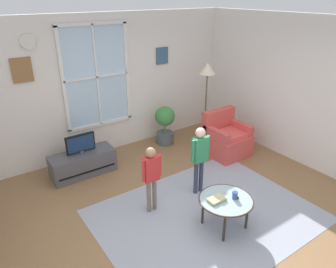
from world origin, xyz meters
TOP-DOWN VIEW (x-y plane):
  - ground_plane at (0.00, 0.00)m, footprint 5.85×5.96m
  - back_wall at (-0.02, 2.74)m, footprint 5.25×0.17m
  - side_wall_right at (2.69, 0.00)m, footprint 0.12×5.36m
  - area_rug at (0.12, -0.09)m, footprint 3.08×2.38m
  - tv_stand at (-0.93, 2.05)m, footprint 1.12×0.46m
  - television at (-0.93, 2.05)m, footprint 0.51×0.08m
  - armchair at (1.72, 1.17)m, footprint 0.76×0.74m
  - coffee_table at (0.17, -0.40)m, footprint 0.75×0.75m
  - book_stack at (0.04, -0.35)m, footprint 0.24×0.15m
  - cup at (0.27, -0.46)m, footprint 0.07×0.07m
  - remote_near_books at (0.32, -0.42)m, footprint 0.09×0.14m
  - person_green_shirt at (0.40, 0.44)m, footprint 0.34×0.16m
  - person_red_shirt at (-0.48, 0.47)m, footprint 0.32×0.14m
  - potted_plant_by_window at (0.99, 2.26)m, footprint 0.42×0.42m
  - floor_lamp at (1.69, 1.79)m, footprint 0.32×0.32m

SIDE VIEW (x-z plane):
  - ground_plane at x=0.00m, z-range -0.02..0.00m
  - area_rug at x=0.12m, z-range 0.00..0.01m
  - tv_stand at x=-0.93m, z-range 0.00..0.42m
  - armchair at x=1.72m, z-range -0.11..0.76m
  - coffee_table at x=0.17m, z-range 0.19..0.65m
  - remote_near_books at x=0.32m, z-range 0.45..0.47m
  - potted_plant_by_window at x=0.99m, z-range 0.05..0.88m
  - book_stack at x=0.04m, z-range 0.45..0.49m
  - cup at x=0.27m, z-range 0.45..0.56m
  - television at x=-0.93m, z-range 0.43..0.78m
  - person_red_shirt at x=-0.48m, z-range 0.13..1.19m
  - person_green_shirt at x=0.40m, z-range 0.15..1.29m
  - side_wall_right at x=2.69m, z-range 0.00..2.68m
  - back_wall at x=-0.02m, z-range 0.01..2.70m
  - floor_lamp at x=1.69m, z-range 0.59..2.32m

